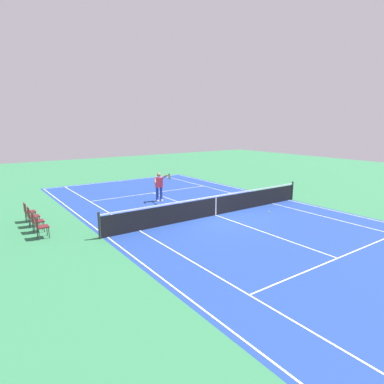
{
  "coord_description": "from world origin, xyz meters",
  "views": [
    {
      "loc": [
        -11.87,
        9.8,
        4.38
      ],
      "look_at": [
        1.67,
        0.23,
        0.9
      ],
      "focal_mm": 30.42,
      "sensor_mm": 36.0,
      "label": 1
    }
  ],
  "objects_px": {
    "tennis_net": "(216,205)",
    "spectator_chair_3": "(28,211)",
    "tennis_ball": "(269,212)",
    "spectator_chair_1": "(36,220)",
    "tennis_player_near": "(159,185)",
    "spectator_chair_0": "(40,226)",
    "spectator_chair_2": "(32,215)"
  },
  "relations": [
    {
      "from": "tennis_ball",
      "to": "spectator_chair_1",
      "type": "distance_m",
      "value": 10.73
    },
    {
      "from": "tennis_net",
      "to": "spectator_chair_1",
      "type": "xyz_separation_m",
      "value": [
        2.29,
        7.66,
        0.03
      ]
    },
    {
      "from": "spectator_chair_3",
      "to": "tennis_player_near",
      "type": "bearing_deg",
      "value": -89.55
    },
    {
      "from": "tennis_net",
      "to": "spectator_chair_3",
      "type": "distance_m",
      "value": 8.68
    },
    {
      "from": "tennis_player_near",
      "to": "spectator_chair_1",
      "type": "distance_m",
      "value": 7.14
    },
    {
      "from": "tennis_ball",
      "to": "spectator_chair_3",
      "type": "relative_size",
      "value": 0.08
    },
    {
      "from": "spectator_chair_1",
      "to": "spectator_chair_2",
      "type": "bearing_deg",
      "value": 0.0
    },
    {
      "from": "tennis_player_near",
      "to": "spectator_chair_3",
      "type": "xyz_separation_m",
      "value": [
        -0.05,
        6.89,
        -0.41
      ]
    },
    {
      "from": "tennis_player_near",
      "to": "tennis_ball",
      "type": "bearing_deg",
      "value": -148.61
    },
    {
      "from": "tennis_player_near",
      "to": "spectator_chair_3",
      "type": "height_order",
      "value": "tennis_player_near"
    },
    {
      "from": "tennis_net",
      "to": "tennis_ball",
      "type": "height_order",
      "value": "tennis_net"
    },
    {
      "from": "spectator_chair_2",
      "to": "tennis_net",
      "type": "bearing_deg",
      "value": -112.62
    },
    {
      "from": "spectator_chair_0",
      "to": "tennis_net",
      "type": "bearing_deg",
      "value": -100.25
    },
    {
      "from": "tennis_net",
      "to": "spectator_chair_1",
      "type": "height_order",
      "value": "tennis_net"
    },
    {
      "from": "tennis_ball",
      "to": "spectator_chair_0",
      "type": "height_order",
      "value": "spectator_chair_0"
    },
    {
      "from": "tennis_player_near",
      "to": "tennis_ball",
      "type": "distance_m",
      "value": 6.32
    },
    {
      "from": "spectator_chair_1",
      "to": "tennis_net",
      "type": "bearing_deg",
      "value": -106.63
    },
    {
      "from": "spectator_chair_0",
      "to": "spectator_chair_3",
      "type": "xyz_separation_m",
      "value": [
        2.71,
        0.0,
        0.0
      ]
    },
    {
      "from": "tennis_net",
      "to": "spectator_chair_2",
      "type": "distance_m",
      "value": 8.3
    },
    {
      "from": "tennis_net",
      "to": "tennis_ball",
      "type": "bearing_deg",
      "value": -115.61
    },
    {
      "from": "spectator_chair_2",
      "to": "tennis_ball",
      "type": "bearing_deg",
      "value": -113.36
    },
    {
      "from": "spectator_chair_2",
      "to": "spectator_chair_3",
      "type": "bearing_deg",
      "value": 0.0
    },
    {
      "from": "tennis_player_near",
      "to": "spectator_chair_0",
      "type": "distance_m",
      "value": 7.43
    },
    {
      "from": "tennis_net",
      "to": "spectator_chair_0",
      "type": "distance_m",
      "value": 7.78
    },
    {
      "from": "tennis_net",
      "to": "spectator_chair_1",
      "type": "bearing_deg",
      "value": 73.37
    },
    {
      "from": "spectator_chair_2",
      "to": "tennis_player_near",
      "type": "bearing_deg",
      "value": -82.09
    },
    {
      "from": "spectator_chair_0",
      "to": "spectator_chair_1",
      "type": "relative_size",
      "value": 1.0
    },
    {
      "from": "spectator_chair_0",
      "to": "tennis_ball",
      "type": "bearing_deg",
      "value": -104.25
    },
    {
      "from": "tennis_net",
      "to": "spectator_chair_3",
      "type": "relative_size",
      "value": 13.3
    },
    {
      "from": "tennis_net",
      "to": "spectator_chair_3",
      "type": "xyz_separation_m",
      "value": [
        4.09,
        7.66,
        0.03
      ]
    },
    {
      "from": "tennis_player_near",
      "to": "tennis_ball",
      "type": "height_order",
      "value": "tennis_player_near"
    },
    {
      "from": "tennis_ball",
      "to": "spectator_chair_1",
      "type": "height_order",
      "value": "spectator_chair_1"
    }
  ]
}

